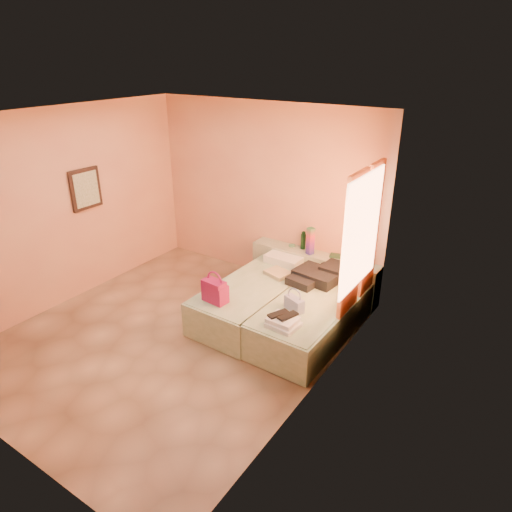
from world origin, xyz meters
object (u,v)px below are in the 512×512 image
(blue_handbag, at_px, (294,304))
(bed_left, at_px, (256,299))
(water_bottle, at_px, (303,241))
(bed_right, at_px, (312,317))
(flower_vase, at_px, (359,257))
(towel_stack, at_px, (284,323))
(green_book, at_px, (336,256))
(magenta_handbag, at_px, (215,291))
(headboard_ledge, at_px, (313,273))

(blue_handbag, bearing_deg, bed_left, 177.98)
(water_bottle, bearing_deg, bed_right, -55.83)
(water_bottle, height_order, blue_handbag, water_bottle)
(flower_vase, bearing_deg, towel_stack, -96.12)
(bed_left, distance_m, bed_right, 0.90)
(flower_vase, height_order, blue_handbag, flower_vase)
(green_book, height_order, magenta_handbag, magenta_handbag)
(headboard_ledge, relative_size, blue_handbag, 7.62)
(blue_handbag, xyz_separation_m, towel_stack, (0.08, -0.39, -0.04))
(headboard_ledge, xyz_separation_m, water_bottle, (-0.24, 0.07, 0.46))
(water_bottle, xyz_separation_m, towel_stack, (0.74, -1.86, -0.23))
(flower_vase, bearing_deg, water_bottle, 176.21)
(green_book, bearing_deg, bed_left, -134.70)
(bed_left, xyz_separation_m, bed_right, (0.90, 0.00, 0.00))
(towel_stack, bearing_deg, bed_left, 140.14)
(bed_left, bearing_deg, green_book, 59.22)
(blue_handbag, bearing_deg, water_bottle, 135.45)
(magenta_handbag, height_order, blue_handbag, magenta_handbag)
(bed_right, relative_size, blue_handbag, 7.43)
(green_book, xyz_separation_m, blue_handbag, (0.10, -1.47, -0.08))
(headboard_ledge, bearing_deg, blue_handbag, -72.95)
(bed_left, height_order, flower_vase, flower_vase)
(water_bottle, distance_m, towel_stack, 2.01)
(bed_left, distance_m, towel_stack, 1.18)
(bed_left, relative_size, flower_vase, 8.51)
(headboard_ledge, xyz_separation_m, bed_left, (-0.38, -1.05, -0.08))
(headboard_ledge, relative_size, flower_vase, 8.73)
(flower_vase, xyz_separation_m, blue_handbag, (-0.27, -1.40, -0.18))
(bed_right, distance_m, water_bottle, 1.46)
(headboard_ledge, height_order, green_book, green_book)
(bed_right, height_order, water_bottle, water_bottle)
(magenta_handbag, xyz_separation_m, towel_stack, (1.03, -0.03, -0.10))
(headboard_ledge, xyz_separation_m, magenta_handbag, (-0.53, -1.76, 0.33))
(headboard_ledge, xyz_separation_m, flower_vase, (0.70, 0.01, 0.44))
(flower_vase, xyz_separation_m, magenta_handbag, (-1.23, -1.77, -0.12))
(towel_stack, bearing_deg, water_bottle, 111.76)
(blue_handbag, bearing_deg, magenta_handbag, -138.04)
(flower_vase, bearing_deg, bed_left, -135.23)
(green_book, bearing_deg, blue_handbag, -98.81)
(flower_vase, relative_size, towel_stack, 0.67)
(bed_right, bearing_deg, magenta_handbag, -145.07)
(bed_left, height_order, green_book, green_book)
(water_bottle, height_order, magenta_handbag, water_bottle)
(flower_vase, distance_m, blue_handbag, 1.44)
(blue_handbag, distance_m, towel_stack, 0.40)
(towel_stack, bearing_deg, headboard_ledge, 105.77)
(water_bottle, bearing_deg, green_book, -0.05)
(flower_vase, height_order, towel_stack, flower_vase)
(water_bottle, bearing_deg, blue_handbag, -65.60)
(green_book, height_order, blue_handbag, green_book)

